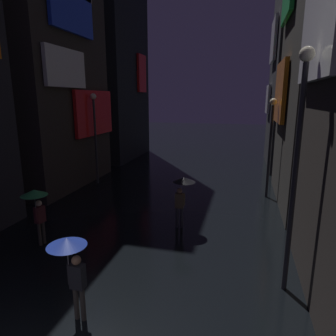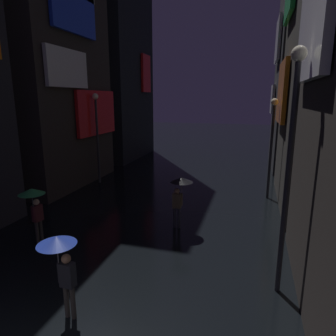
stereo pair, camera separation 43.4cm
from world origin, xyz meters
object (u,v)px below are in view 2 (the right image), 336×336
at_px(streetlamp_left_far, 97,128).
at_px(pedestrian_foreground_left_blue, 60,254).
at_px(streetlamp_right_near, 290,151).
at_px(pedestrian_near_crossing_black, 180,188).
at_px(streetlamp_right_far, 272,137).
at_px(pedestrian_midstreet_centre_green, 34,200).

bearing_deg(streetlamp_left_far, pedestrian_foreground_left_blue, -65.25).
distance_m(pedestrian_foreground_left_blue, streetlamp_right_near, 6.01).
bearing_deg(pedestrian_near_crossing_black, streetlamp_right_near, -42.52).
height_order(pedestrian_near_crossing_black, streetlamp_right_far, streetlamp_right_far).
relative_size(streetlamp_left_far, streetlamp_right_far, 1.05).
bearing_deg(streetlamp_right_far, streetlamp_right_near, -90.00).
bearing_deg(streetlamp_right_near, pedestrian_foreground_left_blue, -153.32).
bearing_deg(streetlamp_left_far, pedestrian_near_crossing_black, -38.38).
distance_m(pedestrian_foreground_left_blue, streetlamp_left_far, 12.10).
relative_size(pedestrian_foreground_left_blue, streetlamp_left_far, 0.39).
distance_m(pedestrian_foreground_left_blue, streetlamp_right_far, 11.90).
xyz_separation_m(streetlamp_right_near, streetlamp_left_far, (-10.00, 8.37, -0.48)).
bearing_deg(pedestrian_foreground_left_blue, pedestrian_midstreet_centre_green, 137.18).
distance_m(pedestrian_midstreet_centre_green, streetlamp_left_far, 8.31).
relative_size(pedestrian_midstreet_centre_green, streetlamp_right_near, 0.33).
bearing_deg(streetlamp_right_near, streetlamp_right_far, 90.00).
bearing_deg(pedestrian_midstreet_centre_green, streetlamp_right_far, 43.41).
height_order(streetlamp_right_near, streetlamp_right_far, streetlamp_right_near).
bearing_deg(pedestrian_foreground_left_blue, streetlamp_right_near, 26.68).
height_order(pedestrian_midstreet_centre_green, streetlamp_right_far, streetlamp_right_far).
height_order(pedestrian_foreground_left_blue, streetlamp_right_near, streetlamp_right_near).
bearing_deg(pedestrian_near_crossing_black, streetlamp_right_far, 53.92).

